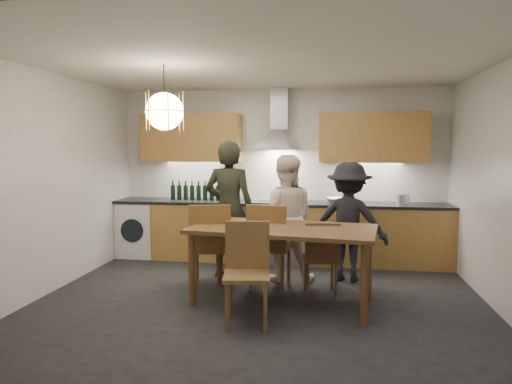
# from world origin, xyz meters

# --- Properties ---
(ground) EXTENTS (5.00, 5.00, 0.00)m
(ground) POSITION_xyz_m (0.00, 0.00, 0.00)
(ground) COLOR black
(ground) RESTS_ON ground
(room_shell) EXTENTS (5.02, 4.52, 2.61)m
(room_shell) POSITION_xyz_m (0.00, 0.00, 1.71)
(room_shell) COLOR white
(room_shell) RESTS_ON ground
(counter_run) EXTENTS (5.00, 0.62, 0.90)m
(counter_run) POSITION_xyz_m (0.02, 1.95, 0.45)
(counter_run) COLOR tan
(counter_run) RESTS_ON ground
(range_stove) EXTENTS (0.90, 0.60, 0.92)m
(range_stove) POSITION_xyz_m (0.00, 1.94, 0.44)
(range_stove) COLOR silver
(range_stove) RESTS_ON ground
(wall_fixtures) EXTENTS (4.30, 0.54, 1.10)m
(wall_fixtures) POSITION_xyz_m (0.00, 2.07, 1.87)
(wall_fixtures) COLOR tan
(wall_fixtures) RESTS_ON ground
(pendant_lamp) EXTENTS (0.43, 0.43, 0.70)m
(pendant_lamp) POSITION_xyz_m (-1.00, -0.10, 2.10)
(pendant_lamp) COLOR black
(pendant_lamp) RESTS_ON ground
(dining_table) EXTENTS (2.12, 1.26, 0.84)m
(dining_table) POSITION_xyz_m (0.25, 0.13, 0.75)
(dining_table) COLOR brown
(dining_table) RESTS_ON ground
(chair_back_left) EXTENTS (0.56, 0.56, 1.06)m
(chair_back_left) POSITION_xyz_m (-0.62, 0.32, 0.61)
(chair_back_left) COLOR brown
(chair_back_left) RESTS_ON ground
(chair_back_mid) EXTENTS (0.52, 0.52, 1.05)m
(chair_back_mid) POSITION_xyz_m (0.04, 0.50, 0.60)
(chair_back_mid) COLOR brown
(chair_back_mid) RESTS_ON ground
(chair_back_right) EXTENTS (0.44, 0.44, 0.87)m
(chair_back_right) POSITION_xyz_m (0.67, 0.39, 0.50)
(chair_back_right) COLOR brown
(chair_back_right) RESTS_ON ground
(chair_front) EXTENTS (0.50, 0.50, 0.98)m
(chair_front) POSITION_xyz_m (-0.04, -0.47, 0.56)
(chair_front) COLOR brown
(chair_front) RESTS_ON ground
(person_left) EXTENTS (0.70, 0.50, 1.81)m
(person_left) POSITION_xyz_m (-0.54, 0.99, 0.90)
(person_left) COLOR black
(person_left) RESTS_ON ground
(person_mid) EXTENTS (0.82, 0.65, 1.62)m
(person_mid) POSITION_xyz_m (0.19, 0.98, 0.81)
(person_mid) COLOR #F5E0D1
(person_mid) RESTS_ON ground
(person_right) EXTENTS (1.07, 0.74, 1.53)m
(person_right) POSITION_xyz_m (1.01, 1.09, 0.77)
(person_right) COLOR black
(person_right) RESTS_ON ground
(mixing_bowl) EXTENTS (0.43, 0.43, 0.08)m
(mixing_bowl) POSITION_xyz_m (0.88, 1.92, 0.94)
(mixing_bowl) COLOR #AEAEB1
(mixing_bowl) RESTS_ON counter_run
(stock_pot) EXTENTS (0.22, 0.22, 0.14)m
(stock_pot) POSITION_xyz_m (1.80, 1.93, 0.97)
(stock_pot) COLOR silver
(stock_pot) RESTS_ON counter_run
(wine_bottles) EXTENTS (0.90, 0.07, 0.29)m
(wine_bottles) POSITION_xyz_m (-1.24, 1.98, 1.05)
(wine_bottles) COLOR black
(wine_bottles) RESTS_ON counter_run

